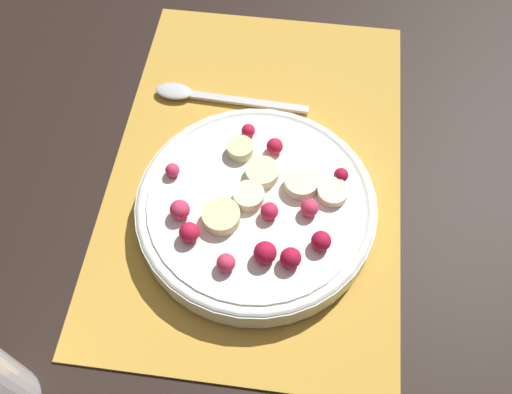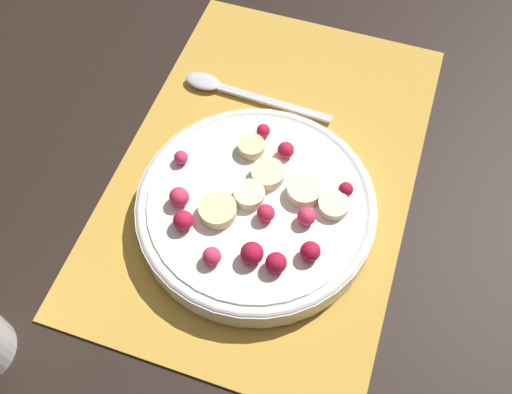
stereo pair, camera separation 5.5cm
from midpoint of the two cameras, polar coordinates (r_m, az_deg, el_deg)
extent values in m
plane|color=black|center=(0.62, -2.45, 2.69)|extent=(3.00, 3.00, 0.00)
cube|color=gold|center=(0.61, -2.46, 2.85)|extent=(0.46, 0.31, 0.01)
cylinder|color=silver|center=(0.57, -2.75, -1.43)|extent=(0.24, 0.24, 0.03)
torus|color=silver|center=(0.56, -2.80, -0.92)|extent=(0.24, 0.24, 0.01)
cylinder|color=white|center=(0.55, -2.82, -0.69)|extent=(0.21, 0.21, 0.00)
cylinder|color=#F4EAB7|center=(0.55, -3.28, -0.17)|extent=(0.04, 0.04, 0.01)
cylinder|color=beige|center=(0.58, -4.29, 4.63)|extent=(0.04, 0.04, 0.01)
cylinder|color=#F4EAB7|center=(0.56, 1.76, 1.15)|extent=(0.04, 0.04, 0.01)
cylinder|color=beige|center=(0.54, -6.40, -2.21)|extent=(0.05, 0.05, 0.01)
cylinder|color=beige|center=(0.56, -2.14, 2.24)|extent=(0.04, 0.04, 0.01)
cylinder|color=#F4EAB7|center=(0.55, 4.89, 0.24)|extent=(0.04, 0.04, 0.01)
sphere|color=#DB3356|center=(0.57, -11.08, 2.43)|extent=(0.01, 0.01, 0.01)
sphere|color=red|center=(0.59, -3.43, 6.45)|extent=(0.01, 0.01, 0.01)
sphere|color=#DB3356|center=(0.55, -10.48, -1.50)|extent=(0.02, 0.02, 0.02)
sphere|color=#B21433|center=(0.52, 3.57, -4.66)|extent=(0.02, 0.02, 0.02)
sphere|color=#B21433|center=(0.56, 5.78, 1.97)|extent=(0.01, 0.01, 0.01)
sphere|color=#D12347|center=(0.54, -1.55, -1.67)|extent=(0.02, 0.02, 0.02)
sphere|color=#B21433|center=(0.52, -2.13, -5.86)|extent=(0.02, 0.02, 0.02)
sphere|color=#DB3356|center=(0.54, 2.52, -1.33)|extent=(0.02, 0.02, 0.02)
sphere|color=#DB3356|center=(0.52, -6.08, -6.83)|extent=(0.02, 0.02, 0.02)
sphere|color=red|center=(0.58, -0.81, 4.95)|extent=(0.02, 0.02, 0.02)
sphere|color=#B21433|center=(0.51, 0.44, -6.38)|extent=(0.02, 0.02, 0.02)
sphere|color=red|center=(0.53, -9.62, -3.75)|extent=(0.02, 0.02, 0.02)
cube|color=silver|center=(0.66, -3.10, 9.28)|extent=(0.01, 0.14, 0.00)
ellipsoid|color=silver|center=(0.68, -10.54, 10.21)|extent=(0.03, 0.04, 0.01)
camera|label=1|loc=(0.03, -92.87, -4.74)|focal=40.00mm
camera|label=2|loc=(0.03, 87.13, 4.74)|focal=40.00mm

